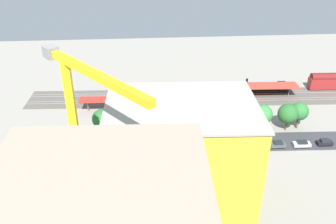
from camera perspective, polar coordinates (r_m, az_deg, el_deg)
The scene contains 25 objects.
ground_plane at distance 102.91m, azimuth 6.44°, elevation -3.32°, with size 179.22×179.22×0.00m, color gray.
rail_bed at distance 122.37m, azimuth 4.61°, elevation 2.30°, with size 112.01×13.23×0.01m, color #5B544C.
street_asphalt at distance 98.97m, azimuth 6.92°, elevation -4.78°, with size 112.01×9.00×0.01m, color #38383D.
track_rails at distance 122.29m, azimuth 4.61°, elevation 2.37°, with size 111.92×11.41×0.12m.
platform_canopy_near at distance 112.33m, azimuth -1.47°, elevation 2.09°, with size 48.91×6.02×4.18m.
platform_canopy_far at distance 121.98m, azimuth 8.50°, elevation 3.99°, with size 50.61×7.40×4.08m.
locomotive at distance 129.66m, azimuth 15.10°, elevation 3.79°, with size 16.70×3.28×4.96m.
passenger_coach at distance 138.83m, azimuth 24.67°, elevation 4.45°, with size 17.90×3.85×6.22m.
parked_car_0 at distance 105.49m, azimuth 23.32°, elevation -4.41°, with size 4.09×1.84×1.70m.
parked_car_1 at distance 102.55m, azimuth 20.21°, elevation -4.75°, with size 4.62×2.02×1.67m.
parked_car_2 at distance 100.28m, azimuth 16.80°, elevation -4.93°, with size 4.05×1.87×1.71m.
parked_car_3 at distance 98.60m, azimuth 13.02°, elevation -5.02°, with size 4.86×2.15×1.66m.
parked_car_4 at distance 96.59m, azimuth 9.33°, elevation -5.35°, with size 4.28×2.12×1.77m.
parked_car_5 at distance 95.20m, azimuth 4.92°, elevation -5.64°, with size 4.68×1.90×1.65m.
parked_car_6 at distance 94.37m, azimuth 1.21°, elevation -5.84°, with size 4.38×1.86×1.70m.
construction_building at distance 75.37m, azimuth 2.03°, elevation -6.51°, with size 29.01×21.13×21.68m, color yellow.
construction_roof_slab at distance 69.58m, azimuth 2.18°, elevation 0.94°, with size 29.61×21.73×0.40m, color #ADA89E.
tower_crane at distance 65.09m, azimuth -13.47°, elevation -3.19°, with size 18.37×22.37×34.73m.
box_truck_0 at distance 95.93m, azimuth 8.22°, elevation -4.88°, with size 9.26×2.79×3.43m.
box_truck_1 at distance 93.42m, azimuth -3.67°, elevation -5.58°, with size 9.81×2.95×3.52m.
street_tree_0 at distance 104.06m, azimuth 14.58°, elevation -0.39°, with size 5.59×5.59×8.07m.
street_tree_1 at distance 108.49m, azimuth 19.88°, elevation 0.09°, with size 5.12×5.12×7.99m.
street_tree_2 at distance 100.25m, azimuth -10.27°, elevation -1.09°, with size 5.51×5.51×8.00m.
street_tree_3 at distance 106.49m, azimuth 18.28°, elevation -0.26°, with size 5.68×5.68×8.11m.
traffic_light at distance 98.91m, azimuth -6.38°, elevation -1.85°, with size 0.50×0.36×6.42m.
Camera 1 is at (18.00, 85.52, 54.34)m, focal length 38.92 mm.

